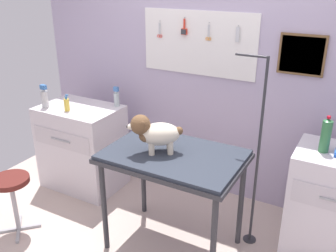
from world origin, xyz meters
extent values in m
cube|color=#AFA1BE|center=(0.00, 1.28, 1.15)|extent=(4.00, 0.06, 2.30)
cube|color=white|center=(-0.16, 1.24, 1.52)|extent=(1.15, 0.02, 0.60)
cylinder|color=gray|center=(-0.56, 1.23, 1.70)|extent=(0.01, 0.02, 0.01)
cube|color=silver|center=(-0.57, 1.22, 1.63)|extent=(0.01, 0.00, 0.11)
cube|color=silver|center=(-0.56, 1.22, 1.63)|extent=(0.01, 0.00, 0.11)
torus|color=red|center=(-0.58, 1.22, 1.56)|extent=(0.03, 0.01, 0.03)
torus|color=red|center=(-0.55, 1.22, 1.56)|extent=(0.03, 0.01, 0.03)
cylinder|color=gray|center=(-0.30, 1.23, 1.75)|extent=(0.01, 0.02, 0.01)
cylinder|color=red|center=(-0.30, 1.22, 1.69)|extent=(0.02, 0.02, 0.09)
cube|color=red|center=(-0.30, 1.22, 1.62)|extent=(0.06, 0.02, 0.06)
cube|color=#333338|center=(-0.30, 1.21, 1.62)|extent=(0.05, 0.01, 0.05)
cylinder|color=gray|center=(-0.05, 1.23, 1.72)|extent=(0.01, 0.02, 0.01)
cube|color=silver|center=(-0.05, 1.22, 1.65)|extent=(0.01, 0.00, 0.11)
cube|color=silver|center=(-0.04, 1.22, 1.65)|extent=(0.01, 0.00, 0.11)
torus|color=orange|center=(-0.06, 1.22, 1.57)|extent=(0.03, 0.01, 0.03)
torus|color=orange|center=(-0.04, 1.22, 1.57)|extent=(0.03, 0.01, 0.03)
cylinder|color=gray|center=(0.23, 1.23, 1.71)|extent=(0.01, 0.02, 0.01)
cube|color=silver|center=(0.23, 1.22, 1.63)|extent=(0.03, 0.01, 0.13)
cube|color=brown|center=(0.78, 1.24, 1.51)|extent=(0.38, 0.02, 0.34)
cube|color=#B07555|center=(0.78, 1.23, 1.51)|extent=(0.34, 0.01, 0.30)
cylinder|color=#2D2D33|center=(-0.36, -0.03, 0.40)|extent=(0.04, 0.04, 0.81)
cylinder|color=#2D2D33|center=(0.58, -0.03, 0.40)|extent=(0.04, 0.04, 0.81)
cylinder|color=#2D2D33|center=(-0.36, 0.55, 0.40)|extent=(0.04, 0.04, 0.81)
cylinder|color=#2D2D33|center=(0.58, 0.55, 0.40)|extent=(0.04, 0.04, 0.81)
cube|color=#2D2D33|center=(0.11, 0.26, 0.82)|extent=(1.06, 0.71, 0.03)
cube|color=#2B313D|center=(0.11, 0.26, 0.86)|extent=(1.03, 0.69, 0.03)
cylinder|color=#2D2D33|center=(0.66, 0.63, 0.01)|extent=(0.11, 0.11, 0.01)
cylinder|color=#2D2D33|center=(0.66, 0.63, 0.80)|extent=(0.02, 0.02, 1.60)
cylinder|color=#2D2D33|center=(0.54, 0.63, 1.59)|extent=(0.24, 0.02, 0.02)
cylinder|color=beige|center=(-0.02, 0.15, 0.92)|extent=(0.04, 0.04, 0.10)
cylinder|color=beige|center=(-0.07, 0.23, 0.92)|extent=(0.04, 0.04, 0.10)
cylinder|color=beige|center=(0.10, 0.23, 0.92)|extent=(0.04, 0.04, 0.10)
cylinder|color=beige|center=(0.05, 0.31, 0.92)|extent=(0.04, 0.04, 0.10)
ellipsoid|color=beige|center=(0.01, 0.23, 1.02)|extent=(0.36, 0.33, 0.17)
ellipsoid|color=brown|center=(-0.08, 0.17, 1.01)|extent=(0.16, 0.17, 0.09)
sphere|color=brown|center=(-0.11, 0.15, 1.10)|extent=(0.15, 0.15, 0.15)
ellipsoid|color=beige|center=(-0.17, 0.11, 1.08)|extent=(0.09, 0.09, 0.05)
sphere|color=black|center=(-0.19, 0.10, 1.08)|extent=(0.02, 0.02, 0.02)
ellipsoid|color=brown|center=(-0.06, 0.10, 1.11)|extent=(0.06, 0.05, 0.08)
ellipsoid|color=brown|center=(-0.13, 0.21, 1.11)|extent=(0.06, 0.05, 0.08)
sphere|color=brown|center=(0.13, 0.31, 1.04)|extent=(0.06, 0.06, 0.06)
cube|color=silver|center=(-1.19, 0.67, 0.44)|extent=(0.80, 0.56, 0.88)
cube|color=beige|center=(-1.19, 0.39, 0.64)|extent=(0.70, 0.01, 0.18)
cylinder|color=#99999E|center=(-1.19, 0.38, 0.64)|extent=(0.24, 0.02, 0.02)
cube|color=silver|center=(1.25, 0.81, 0.45)|extent=(0.68, 0.52, 0.90)
cube|color=silver|center=(1.25, 0.55, 0.64)|extent=(0.60, 0.01, 0.18)
cylinder|color=#99999E|center=(1.25, 0.54, 0.64)|extent=(0.20, 0.02, 0.02)
cylinder|color=#9E9EA3|center=(-1.19, -0.24, 0.24)|extent=(0.04, 0.04, 0.49)
cube|color=#9E9EA3|center=(-1.13, -0.17, 0.01)|extent=(0.15, 0.15, 0.02)
cube|color=#9E9EA3|center=(-1.26, -0.17, 0.01)|extent=(0.15, 0.15, 0.02)
cube|color=#9E9EA3|center=(-1.26, -0.31, 0.01)|extent=(0.15, 0.15, 0.02)
cube|color=#9E9EA3|center=(-1.13, -0.31, 0.01)|extent=(0.15, 0.15, 0.02)
cylinder|color=#571E19|center=(-1.19, -0.24, 0.51)|extent=(0.32, 0.32, 0.04)
cylinder|color=#B6B5B5|center=(-1.48, 0.51, 0.97)|extent=(0.07, 0.07, 0.17)
cylinder|color=#B6B5B5|center=(-1.48, 0.51, 1.06)|extent=(0.03, 0.03, 0.02)
cube|color=#386EB4|center=(-1.48, 0.51, 1.09)|extent=(0.06, 0.04, 0.04)
cylinder|color=gold|center=(-1.22, 0.54, 0.94)|extent=(0.05, 0.05, 0.12)
cylinder|color=#3E78B8|center=(-1.22, 0.54, 1.02)|extent=(0.02, 0.02, 0.03)
cube|color=#3E78B8|center=(-1.21, 0.54, 1.05)|extent=(0.03, 0.01, 0.01)
cylinder|color=#ADBCBD|center=(-0.88, 0.89, 0.95)|extent=(0.06, 0.06, 0.13)
cylinder|color=#ADBCBD|center=(-0.88, 0.89, 1.03)|extent=(0.02, 0.02, 0.02)
cube|color=#3D6EB2|center=(-0.88, 0.89, 1.06)|extent=(0.05, 0.03, 0.04)
cylinder|color=#306D3E|center=(1.11, 0.78, 1.02)|extent=(0.07, 0.07, 0.25)
cone|color=#306D3E|center=(1.11, 0.78, 1.15)|extent=(0.07, 0.07, 0.02)
cylinder|color=red|center=(1.11, 0.78, 1.17)|extent=(0.03, 0.03, 0.02)
camera|label=1|loc=(1.30, -1.99, 2.15)|focal=39.96mm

